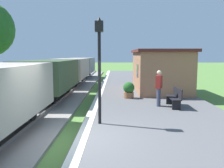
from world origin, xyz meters
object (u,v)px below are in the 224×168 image
(freight_train, at_px, (62,73))
(station_hut, at_px, (160,70))
(bench_near_hut, at_px, (175,97))
(bench_down_platform, at_px, (147,77))
(lamp_post_near, at_px, (99,51))
(person_waiting, at_px, (159,87))
(potted_planter, at_px, (129,90))

(freight_train, distance_m, station_hut, 6.83)
(bench_near_hut, xyz_separation_m, bench_down_platform, (0.00, 9.99, 0.00))
(station_hut, xyz_separation_m, lamp_post_near, (-3.56, -7.85, 1.15))
(person_waiting, bearing_deg, freight_train, -17.02)
(station_hut, bearing_deg, person_waiting, -100.86)
(freight_train, xyz_separation_m, person_waiting, (5.86, -5.52, -0.21))
(person_waiting, xyz_separation_m, lamp_post_near, (-2.62, -2.94, 1.62))
(freight_train, bearing_deg, person_waiting, -43.29)
(bench_near_hut, height_order, lamp_post_near, lamp_post_near)
(potted_planter, relative_size, lamp_post_near, 0.25)
(freight_train, height_order, bench_near_hut, freight_train)
(bench_near_hut, relative_size, lamp_post_near, 0.41)
(potted_planter, bearing_deg, bench_near_hut, -48.07)
(bench_down_platform, bearing_deg, station_hut, -87.49)
(station_hut, distance_m, bench_down_platform, 5.00)
(person_waiting, bearing_deg, lamp_post_near, 74.52)
(station_hut, xyz_separation_m, bench_down_platform, (-0.22, 4.91, -0.93))
(bench_down_platform, height_order, lamp_post_near, lamp_post_near)
(station_hut, distance_m, lamp_post_near, 8.70)
(potted_planter, bearing_deg, person_waiting, -58.18)
(lamp_post_near, bearing_deg, freight_train, 110.95)
(bench_near_hut, bearing_deg, lamp_post_near, -140.36)
(bench_near_hut, xyz_separation_m, person_waiting, (-0.73, 0.16, 0.46))
(bench_near_hut, height_order, potted_planter, potted_planter)
(freight_train, relative_size, station_hut, 4.48)
(freight_train, relative_size, person_waiting, 15.20)
(freight_train, xyz_separation_m, station_hut, (6.80, -0.60, 0.26))
(bench_down_platform, relative_size, potted_planter, 1.64)
(bench_near_hut, relative_size, potted_planter, 1.64)
(potted_planter, bearing_deg, lamp_post_near, -104.68)
(bench_near_hut, bearing_deg, potted_planter, 131.93)
(station_hut, height_order, person_waiting, station_hut)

